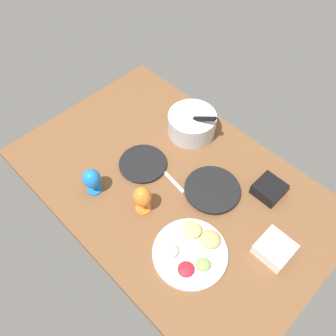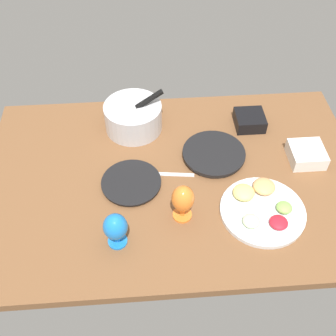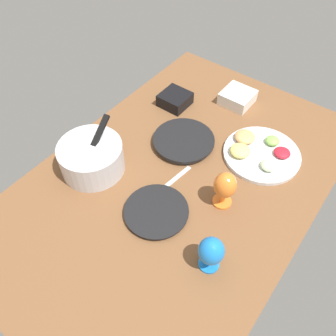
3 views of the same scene
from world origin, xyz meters
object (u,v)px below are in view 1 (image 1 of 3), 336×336
Objects in this scene: dinner_plate_left at (143,164)px; hurricane_glass_orange at (142,198)px; mixing_bowl at (192,123)px; fruit_platter at (192,250)px; dinner_plate_right at (212,190)px; square_bowl_white at (275,249)px; square_bowl_black at (269,189)px; hurricane_glass_blue at (92,179)px.

hurricane_glass_orange reaches higher than dinner_plate_left.
mixing_bowl is 0.82× the size of fruit_platter.
fruit_platter is at bearing -64.47° from dinner_plate_right.
dinner_plate_right reaches higher than dinner_plate_left.
fruit_platter is at bearing -46.86° from mixing_bowl.
fruit_platter is (48.57, -51.82, -5.17)cm from mixing_bowl.
hurricane_glass_orange is (17.53, -52.06, 3.08)cm from mixing_bowl.
square_bowl_white is (73.70, -26.23, -3.43)cm from mixing_bowl.
square_bowl_black is (55.69, 32.38, 2.38)cm from dinner_plate_left.
dinner_plate_left is 0.90× the size of mixing_bowl.
mixing_bowl reaches higher than square_bowl_white.
hurricane_glass_orange is at bearing -155.30° from square_bowl_white.
fruit_platter is 2.28× the size of square_bowl_white.
hurricane_glass_orange is (-31.04, -0.24, 8.25)cm from fruit_platter.
dinner_plate_left is 38.37cm from dinner_plate_right.
hurricane_glass_blue is at bearing -135.92° from dinner_plate_right.
fruit_platter is at bearing 10.35° from hurricane_glass_blue.
hurricane_glass_blue is 88.68cm from square_bowl_white.
mixing_bowl is 1.67× the size of hurricane_glass_orange.
fruit_platter is 49.61cm from square_bowl_black.
square_bowl_black is at bearing 44.54° from dinner_plate_right.
square_bowl_white is (75.52, 8.68, 2.44)cm from dinner_plate_left.
hurricane_glass_orange is at bearing -118.95° from dinner_plate_right.
fruit_platter is 2.19× the size of hurricane_glass_blue.
square_bowl_white reaches higher than square_bowl_black.
dinner_plate_left is 53.16cm from fruit_platter.
square_bowl_black is at bearing 129.91° from square_bowl_white.
dinner_plate_right is 39.74cm from square_bowl_white.
hurricane_glass_blue is (-7.25, -62.01, 2.22)cm from mixing_bowl.
mixing_bowl reaches higher than dinner_plate_right.
mixing_bowl reaches higher than square_bowl_black.
hurricane_glass_orange is (-16.72, -30.23, 8.37)cm from dinner_plate_right.
dinner_plate_right is at bearing 61.05° from hurricane_glass_orange.
fruit_platter reaches higher than dinner_plate_right.
dinner_plate_right is 40.96cm from mixing_bowl.
hurricane_glass_orange is at bearing -71.40° from mixing_bowl.
dinner_plate_right is at bearing 115.53° from fruit_platter.
hurricane_glass_blue is (-5.43, -27.11, 8.09)cm from dinner_plate_left.
square_bowl_white reaches higher than dinner_plate_right.
fruit_platter is 2.48× the size of square_bowl_black.
dinner_plate_right is 58.25cm from hurricane_glass_blue.
dinner_plate_right is at bearing -135.46° from square_bowl_black.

